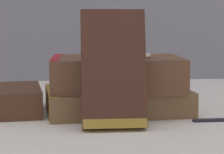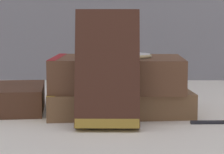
{
  "view_description": "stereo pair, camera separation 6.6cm",
  "coord_description": "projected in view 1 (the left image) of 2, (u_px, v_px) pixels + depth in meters",
  "views": [
    {
      "loc": [
        -0.02,
        -0.66,
        0.14
      ],
      "look_at": [
        0.04,
        0.01,
        0.06
      ],
      "focal_mm": 75.0,
      "sensor_mm": 36.0,
      "label": 1
    },
    {
      "loc": [
        0.05,
        -0.67,
        0.14
      ],
      "look_at": [
        0.04,
        0.01,
        0.06
      ],
      "focal_mm": 75.0,
      "sensor_mm": 36.0,
      "label": 2
    }
  ],
  "objects": [
    {
      "name": "ground_plane",
      "position": [
        84.0,
        117.0,
        0.68
      ],
      "size": [
        3.0,
        3.0,
        0.0
      ],
      "primitive_type": "plane",
      "color": "white"
    },
    {
      "name": "book_flat_bottom",
      "position": [
        113.0,
        100.0,
        0.71
      ],
      "size": [
        0.22,
        0.16,
        0.04
      ],
      "rotation": [
        0.0,
        0.0,
        0.1
      ],
      "color": "brown",
      "rests_on": "ground_plane"
    },
    {
      "name": "book_flat_top",
      "position": [
        113.0,
        73.0,
        0.7
      ],
      "size": [
        0.2,
        0.13,
        0.05
      ],
      "rotation": [
        0.0,
        0.0,
        -0.02
      ],
      "color": "brown",
      "rests_on": "book_flat_bottom"
    },
    {
      "name": "book_leaning_front",
      "position": [
        113.0,
        73.0,
        0.61
      ],
      "size": [
        0.08,
        0.06,
        0.15
      ],
      "rotation": [
        -0.25,
        0.0,
        0.0
      ],
      "color": "#422319",
      "rests_on": "ground_plane"
    },
    {
      "name": "pocket_watch",
      "position": [
        131.0,
        56.0,
        0.69
      ],
      "size": [
        0.06,
        0.06,
        0.01
      ],
      "color": "silver",
      "rests_on": "book_flat_top"
    },
    {
      "name": "reading_glasses",
      "position": [
        86.0,
        94.0,
        0.87
      ],
      "size": [
        0.12,
        0.07,
        0.0
      ],
      "rotation": [
        0.0,
        0.0,
        -0.27
      ],
      "color": "#ADADB2",
      "rests_on": "ground_plane"
    }
  ]
}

